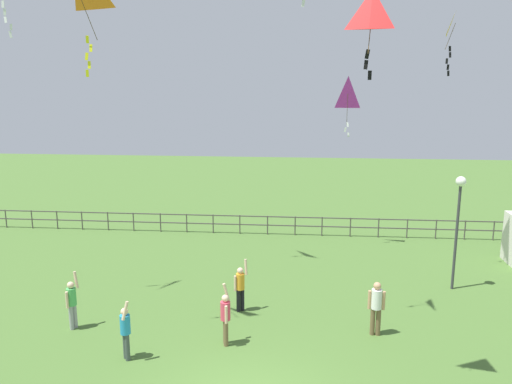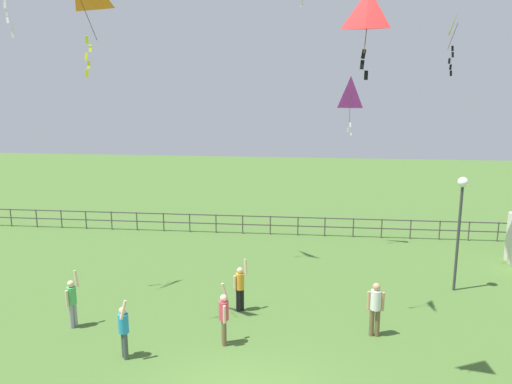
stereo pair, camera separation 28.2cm
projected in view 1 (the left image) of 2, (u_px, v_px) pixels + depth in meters
lamppost at (459, 207)px, 18.35m from camera, size 0.36×0.36×4.19m
person_0 at (72, 301)px, 15.79m from camera, size 0.34×0.45×1.79m
person_1 at (226, 315)px, 14.82m from camera, size 0.28×0.49×1.81m
person_3 at (125, 329)px, 14.04m from camera, size 0.36×0.46×1.77m
person_4 at (376, 305)px, 15.38m from camera, size 0.51×0.31×1.68m
person_5 at (240, 286)px, 17.00m from camera, size 0.45×0.30×1.78m
kite_2 at (348, 95)px, 21.95m from camera, size 0.82×0.82×2.56m
kite_3 at (455, 26)px, 18.71m from camera, size 0.56×1.02×2.33m
kite_4 at (372, 15)px, 11.07m from camera, size 0.82×0.74×1.86m
waterfront_railing at (269, 222)px, 25.51m from camera, size 36.02×0.06×0.95m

